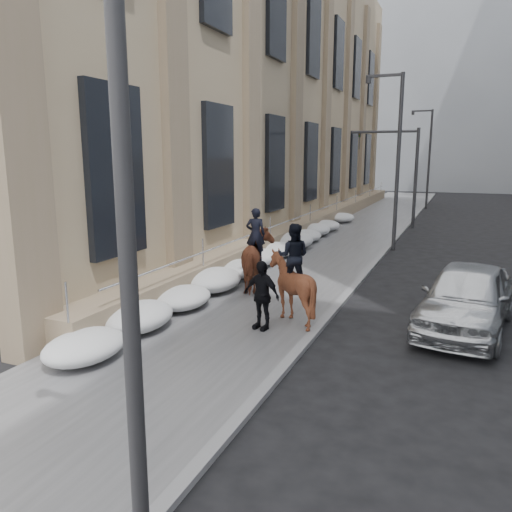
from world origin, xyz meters
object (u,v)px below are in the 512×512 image
at_px(pedestrian, 261,295).
at_px(car_silver, 466,297).
at_px(mounted_horse_left, 258,258).
at_px(mounted_horse_right, 292,282).

distance_m(pedestrian, car_silver, 5.26).
height_order(mounted_horse_left, car_silver, mounted_horse_left).
bearing_deg(car_silver, mounted_horse_right, -153.70).
bearing_deg(mounted_horse_left, car_silver, 149.20).
bearing_deg(mounted_horse_right, pedestrian, 51.91).
relative_size(mounted_horse_left, mounted_horse_right, 1.02).
bearing_deg(pedestrian, mounted_horse_left, 127.50).
distance_m(mounted_horse_left, mounted_horse_right, 3.26).
distance_m(mounted_horse_left, pedestrian, 3.79).
height_order(pedestrian, car_silver, pedestrian).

